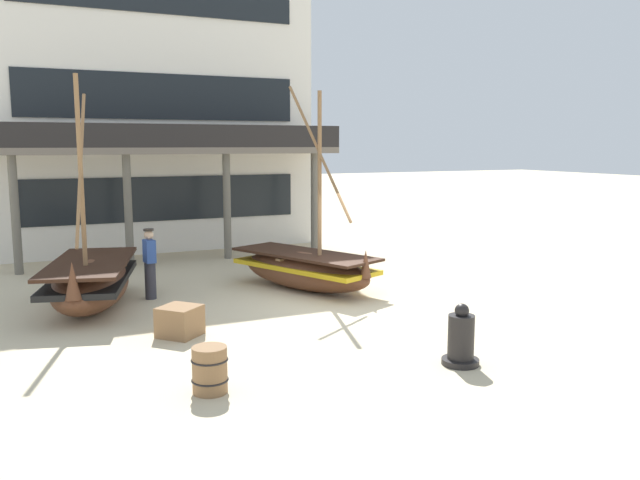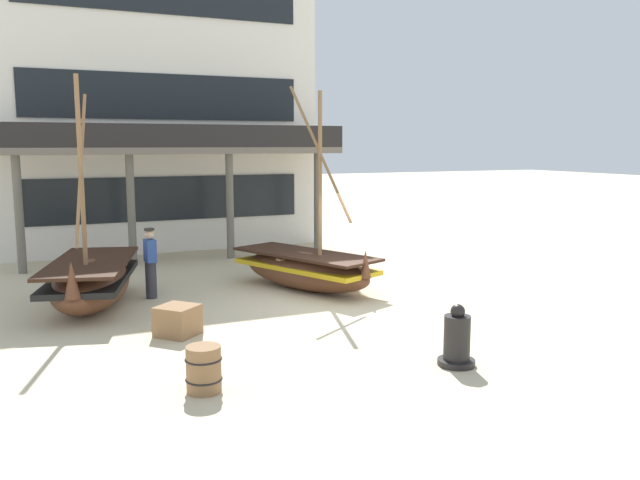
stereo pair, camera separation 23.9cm
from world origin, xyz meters
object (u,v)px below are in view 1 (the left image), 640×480
object	(u,v)px
fishing_boat_near_left	(91,282)
wooden_barrel	(210,370)
capstan_winch	(461,340)
fisherman_by_hull	(150,264)
harbor_building_main	(144,103)
cargo_crate	(180,321)
fishing_boat_centre_large	(305,268)

from	to	relation	value
fishing_boat_near_left	wooden_barrel	bearing A→B (deg)	-80.40
fishing_boat_near_left	capstan_winch	bearing A→B (deg)	-52.15
fisherman_by_hull	wooden_barrel	world-z (taller)	fisherman_by_hull
wooden_barrel	harbor_building_main	distance (m)	16.92
fishing_boat_near_left	cargo_crate	size ratio (longest dim) A/B	7.30
fisherman_by_hull	fishing_boat_near_left	bearing A→B (deg)	-166.87
fishing_boat_centre_large	fisherman_by_hull	bearing A→B (deg)	170.61
capstan_winch	wooden_barrel	distance (m)	4.17
fisherman_by_hull	cargo_crate	xyz separation A→B (m)	(-0.09, -3.32, -0.54)
fishing_boat_near_left	fisherman_by_hull	size ratio (longest dim) A/B	3.03
fisherman_by_hull	harbor_building_main	distance (m)	10.78
wooden_barrel	fishing_boat_centre_large	bearing A→B (deg)	54.46
wooden_barrel	cargo_crate	xyz separation A→B (m)	(0.27, 3.05, -0.06)
fishing_boat_centre_large	harbor_building_main	bearing A→B (deg)	100.70
fishing_boat_near_left	fishing_boat_centre_large	xyz separation A→B (m)	(5.13, -0.30, -0.07)
fishing_boat_near_left	cargo_crate	bearing A→B (deg)	-66.67
cargo_crate	harbor_building_main	xyz separation A→B (m)	(1.89, 13.03, 4.88)
fishing_boat_centre_large	harbor_building_main	size ratio (longest dim) A/B	0.45
cargo_crate	fishing_boat_centre_large	bearing A→B (deg)	35.09
fishing_boat_near_left	capstan_winch	xyz separation A→B (m)	(5.15, -6.63, -0.18)
fisherman_by_hull	cargo_crate	size ratio (longest dim) A/B	2.41
capstan_winch	cargo_crate	distance (m)	5.30
fisherman_by_hull	capstan_winch	size ratio (longest dim) A/B	1.61
cargo_crate	capstan_winch	bearing A→B (deg)	-43.27
capstan_winch	wooden_barrel	size ratio (longest dim) A/B	1.49
capstan_winch	cargo_crate	xyz separation A→B (m)	(-3.86, 3.63, -0.13)
fishing_boat_near_left	harbor_building_main	distance (m)	11.47
fishing_boat_centre_large	cargo_crate	distance (m)	4.70
fisherman_by_hull	capstan_winch	bearing A→B (deg)	-61.50
harbor_building_main	fishing_boat_near_left	bearing A→B (deg)	-107.59
fisherman_by_hull	cargo_crate	world-z (taller)	fisherman_by_hull
fishing_boat_near_left	fisherman_by_hull	xyz separation A→B (m)	(1.38, 0.32, 0.23)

